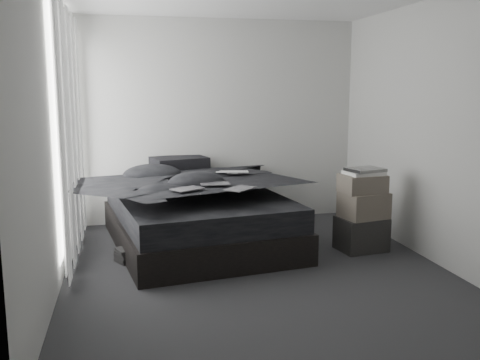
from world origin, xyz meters
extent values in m
cube|color=#2D2C2F|center=(0.00, 0.00, 0.00)|extent=(3.60, 4.20, 0.01)
cube|color=#BCBCB8|center=(0.00, 2.10, 1.30)|extent=(3.60, 0.01, 2.60)
cube|color=#BCBCB8|center=(0.00, -2.10, 1.30)|extent=(3.60, 0.01, 2.60)
cube|color=#BCBCB8|center=(-1.80, 0.00, 1.30)|extent=(0.01, 4.20, 2.60)
cube|color=#BCBCB8|center=(1.80, 0.00, 1.30)|extent=(0.01, 4.20, 2.60)
cube|color=white|center=(-1.78, 0.90, 1.35)|extent=(0.02, 2.00, 2.30)
cube|color=white|center=(-1.73, 0.90, 1.28)|extent=(0.06, 2.12, 2.48)
cube|color=black|center=(-0.44, 1.02, 0.16)|extent=(2.10, 2.58, 0.32)
cube|color=black|center=(-0.44, 1.02, 0.44)|extent=(2.02, 2.50, 0.25)
imported|color=black|center=(-0.43, 0.96, 0.70)|extent=(2.01, 2.23, 0.27)
cube|color=black|center=(-0.63, 1.91, 0.65)|extent=(0.77, 0.58, 0.16)
cube|color=black|center=(-0.55, 1.90, 0.80)|extent=(0.75, 0.61, 0.15)
imported|color=silver|center=(-0.02, 1.14, 0.85)|extent=(0.41, 0.30, 0.03)
cube|color=black|center=(-0.62, 0.36, 0.84)|extent=(0.35, 0.32, 0.01)
cube|color=black|center=(-0.31, 0.58, 0.85)|extent=(0.31, 0.21, 0.01)
cube|color=black|center=(-0.11, 0.26, 0.86)|extent=(0.35, 0.34, 0.01)
cylinder|color=black|center=(-0.96, 0.88, 0.31)|extent=(0.42, 0.42, 0.61)
cube|color=white|center=(-0.95, 0.87, 0.62)|extent=(0.26, 0.21, 0.01)
cube|color=black|center=(-1.24, 0.53, 0.08)|extent=(0.23, 0.26, 0.15)
cube|color=black|center=(1.26, 0.42, 0.18)|extent=(0.53, 0.44, 0.36)
cube|color=#5F564B|center=(1.27, 0.41, 0.50)|extent=(0.52, 0.45, 0.28)
cube|color=#5F564B|center=(1.25, 0.42, 0.73)|extent=(0.46, 0.38, 0.19)
cube|color=silver|center=(1.26, 0.42, 0.85)|extent=(0.41, 0.34, 0.04)
cube|color=silver|center=(1.27, 0.41, 0.88)|extent=(0.42, 0.36, 0.03)
camera|label=1|loc=(-1.19, -4.76, 1.74)|focal=40.00mm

